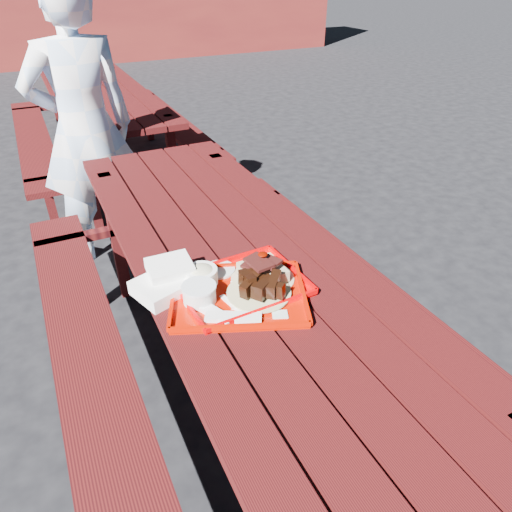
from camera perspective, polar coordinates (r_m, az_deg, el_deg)
name	(u,v)px	position (r m, az deg, el deg)	size (l,w,h in m)	color
ground	(241,391)	(2.16, -1.84, -16.57)	(60.00, 60.00, 0.00)	black
picnic_table_near	(239,293)	(1.78, -2.15, -4.70)	(1.41, 2.40, 0.75)	#420D0C
picnic_table_far	(103,114)	(4.27, -18.61, 16.50)	(1.41, 2.40, 0.75)	#420D0C
near_tray	(239,278)	(1.48, -2.18, -2.78)	(0.41, 0.34, 0.12)	#CB0002
far_tray	(236,294)	(1.43, -2.49, -4.82)	(0.50, 0.45, 0.07)	#AF1000
white_cloth	(169,279)	(1.49, -10.87, -2.90)	(0.24, 0.21, 0.08)	white
person	(85,129)	(2.92, -20.61, 14.59)	(0.60, 0.40, 1.66)	#BED9FF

